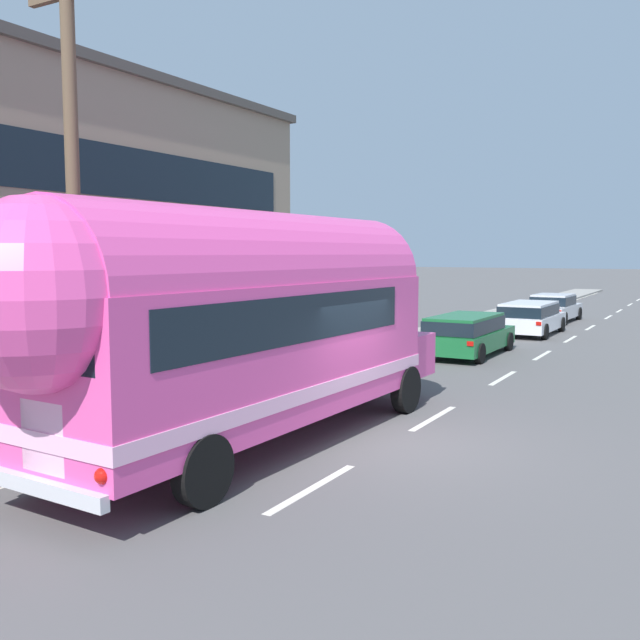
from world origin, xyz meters
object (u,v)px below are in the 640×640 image
Objects in this scene: utility_pole at (73,193)px; car_lead at (467,332)px; painted_bus at (239,318)px; car_third at (553,307)px; car_second at (530,316)px.

utility_pole is 14.49m from car_lead.
car_third is (-0.06, 25.98, -1.56)m from painted_bus.
painted_bus is 2.31× the size of car_lead.
utility_pole is at bearing -158.55° from painted_bus.
painted_bus is 26.03m from car_third.
painted_bus is at bearing -90.77° from car_second.
car_third is at bearing 84.39° from utility_pole.
car_lead is 0.99× the size of car_third.
car_lead is 1.02× the size of car_second.
car_third is at bearing 90.13° from painted_bus.
car_second and car_third have the same top height.
utility_pole reaches higher than car_lead.
car_second is at bearing -87.05° from car_third.
utility_pole is 1.76× the size of car_third.
car_third is (-0.32, 6.23, -0.05)m from car_second.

